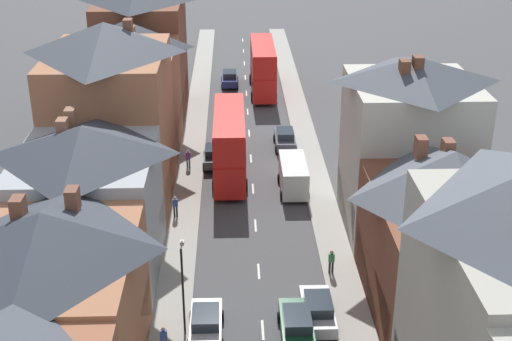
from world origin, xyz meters
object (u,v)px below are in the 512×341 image
Objects in this scene: car_parked_right_a at (214,155)px; pedestrian_far_left at (175,206)px; car_near_blue at (206,323)px; car_near_silver at (297,325)px; street_lamp at (183,284)px; double_decker_bus_mid_street at (229,143)px; pedestrian_mid_right at (331,261)px; double_decker_bus_lead at (263,67)px; pedestrian_far_right at (188,158)px; pedestrian_mid_left at (164,338)px; delivery_van at (293,175)px; car_mid_black at (285,138)px; car_parked_left_b at (318,310)px; car_parked_left_a at (230,78)px.

pedestrian_far_left reaches higher than car_parked_right_a.
car_near_silver is at bearing -4.26° from car_near_blue.
double_decker_bus_mid_street is at bearing 83.34° from street_lamp.
car_parked_right_a is at bearing 119.80° from double_decker_bus_mid_street.
double_decker_bus_mid_street is 16.58m from pedestrian_mid_right.
double_decker_bus_mid_street is 6.71× the size of pedestrian_mid_right.
pedestrian_far_right is at bearing -108.84° from double_decker_bus_lead.
pedestrian_mid_left and pedestrian_far_left have the same top height.
delivery_van reaches higher than pedestrian_mid_right.
car_near_blue is 27.60m from car_mid_black.
car_mid_black reaches higher than car_near_blue.
pedestrian_mid_left is 2.94m from street_lamp.
car_mid_black reaches higher than car_parked_left_b.
car_mid_black is 21.14m from pedestrian_mid_right.
double_decker_bus_mid_street is at bearing -90.02° from car_parked_left_a.
double_decker_bus_mid_street is 3.28m from car_parked_right_a.
car_mid_black is at bearing 77.02° from car_near_blue.
pedestrian_mid_right reaches higher than car_parked_left_a.
car_parked_left_b is at bearing -106.02° from pedestrian_mid_right.
car_parked_left_a is 1.02× the size of car_mid_black.
street_lamp reaches higher than double_decker_bus_lead.
street_lamp reaches higher than pedestrian_mid_right.
double_decker_bus_lead reaches higher than pedestrian_mid_right.
pedestrian_mid_right is 19.14m from pedestrian_far_right.
pedestrian_mid_right is at bearing -80.99° from car_parked_left_a.
car_parked_left_b is (6.20, 1.02, 0.01)m from car_near_blue.
car_parked_left_a is at bearing 83.01° from pedestrian_far_left.
pedestrian_far_left reaches higher than car_near_silver.
pedestrian_far_right is (-8.33, 21.28, 0.22)m from car_parked_left_b.
car_mid_black is (1.31, -15.99, -1.99)m from double_decker_bus_lead.
car_parked_right_a is at bearing 101.70° from car_near_silver.
double_decker_bus_mid_street is 21.18m from car_near_blue.
double_decker_bus_lead reaches higher than pedestrian_mid_left.
double_decker_bus_lead is at bearing 91.79° from car_parked_left_b.
car_near_silver reaches higher than car_near_blue.
double_decker_bus_mid_street reaches higher than delivery_van.
pedestrian_far_right is (-7.02, -20.58, -1.78)m from double_decker_bus_lead.
car_parked_left_a is 1.06× the size of car_parked_right_a.
pedestrian_mid_right is (6.28, -15.24, -1.78)m from double_decker_bus_mid_street.
car_parked_left_b is 2.62× the size of pedestrian_far_right.
car_mid_black is at bearing 74.64° from street_lamp.
double_decker_bus_mid_street is 2.47× the size of car_mid_black.
street_lamp reaches higher than car_parked_left_a.
car_near_blue is 45.37m from car_parked_left_a.
pedestrian_far_right is (-2.13, 22.30, 0.23)m from car_near_blue.
car_near_silver is 45.86m from car_parked_left_a.
car_parked_right_a reaches higher than car_near_blue.
car_parked_left_b is at bearing -55.13° from pedestrian_far_left.
pedestrian_far_right reaches higher than car_near_blue.
pedestrian_far_left is (-2.59, -9.66, 0.22)m from car_parked_right_a.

